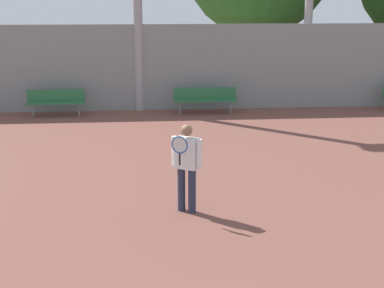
# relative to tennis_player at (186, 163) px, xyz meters

# --- Properties ---
(tennis_player) EXTENTS (0.54, 0.51, 1.63)m
(tennis_player) POSITION_rel_tennis_player_xyz_m (0.00, 0.00, 0.00)
(tennis_player) COLOR #282D47
(tennis_player) RESTS_ON ground_plane
(bench_courtside_near) EXTENTS (1.87, 0.40, 0.86)m
(bench_courtside_near) POSITION_rel_tennis_player_xyz_m (-3.67, 8.58, -0.39)
(bench_courtside_near) COLOR #28663D
(bench_courtside_near) RESTS_ON ground_plane
(bench_adjacent_court) EXTENTS (2.12, 0.40, 0.86)m
(bench_adjacent_court) POSITION_rel_tennis_player_xyz_m (1.28, 8.58, -0.39)
(bench_adjacent_court) COLOR #28663D
(bench_adjacent_court) RESTS_ON ground_plane
(back_fence) EXTENTS (28.79, 0.06, 2.93)m
(back_fence) POSITION_rel_tennis_player_xyz_m (0.40, 9.30, 0.54)
(back_fence) COLOR gray
(back_fence) RESTS_ON ground_plane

